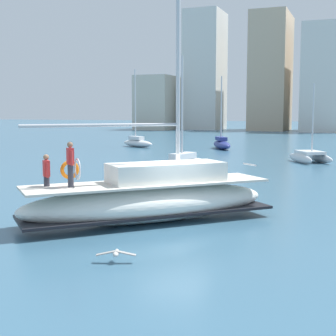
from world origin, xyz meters
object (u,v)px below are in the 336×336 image
object	(u,v)px
seagull	(116,253)
moored_catamaran	(137,142)
main_sailboat	(150,197)
moored_sloop_near	(310,156)
moored_cutter_left	(185,163)
moored_cutter_right	(222,144)

from	to	relation	value
seagull	moored_catamaran	bearing A→B (deg)	113.94
main_sailboat	moored_catamaran	world-z (taller)	main_sailboat
moored_sloop_near	moored_cutter_left	xyz separation A→B (m)	(-7.33, -9.64, 0.06)
main_sailboat	moored_cutter_right	size ratio (longest dim) A/B	1.72
main_sailboat	moored_cutter_right	world-z (taller)	main_sailboat
moored_sloop_near	main_sailboat	bearing A→B (deg)	-98.20
main_sailboat	moored_catamaran	size ratio (longest dim) A/B	1.54
moored_catamaran	seagull	bearing A→B (deg)	-66.06
main_sailboat	moored_sloop_near	distance (m)	24.70
main_sailboat	moored_cutter_left	size ratio (longest dim) A/B	1.77
moored_sloop_near	moored_catamaran	bearing A→B (deg)	151.76
moored_cutter_right	seagull	distance (m)	41.74
moored_sloop_near	moored_cutter_right	size ratio (longest dim) A/B	0.79
moored_sloop_near	seagull	size ratio (longest dim) A/B	5.90
moored_catamaran	moored_cutter_right	size ratio (longest dim) A/B	1.12
moored_catamaran	seagull	size ratio (longest dim) A/B	8.34
moored_catamaran	moored_cutter_right	xyz separation A→B (m)	(9.89, 0.65, 0.00)
moored_sloop_near	moored_cutter_right	distance (m)	15.55
seagull	moored_sloop_near	bearing A→B (deg)	85.33
moored_sloop_near	moored_catamaran	distance (m)	23.05
moored_cutter_left	main_sailboat	bearing A→B (deg)	-75.57
moored_cutter_left	seagull	distance (m)	20.38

